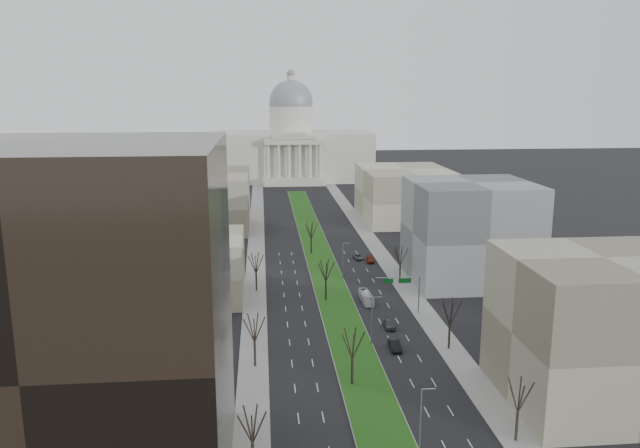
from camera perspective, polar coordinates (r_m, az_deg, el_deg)
ground at (r=176.14m, az=-0.16°, el=-2.71°), size 600.00×600.00×0.00m
median at (r=175.14m, az=-0.13°, el=-2.77°), size 8.00×222.03×0.20m
sidewalk_left at (r=151.44m, az=-5.93°, el=-5.26°), size 5.00×330.00×0.15m
sidewalk_right at (r=154.98m, az=7.17°, el=-4.88°), size 5.00×330.00×0.15m
capitol at (r=320.76m, az=-2.62°, el=7.01°), size 80.00×46.00×55.00m
building_glass_tower at (r=75.25m, az=-21.89°, el=-8.43°), size 34.00×30.00×40.00m
building_beige_left at (r=140.95m, az=-12.34°, el=-3.88°), size 26.00×22.00×14.00m
building_tan_right at (r=100.86m, az=24.05°, el=-8.83°), size 26.00×24.00×22.00m
building_grey_right at (r=153.56m, az=13.55°, el=-0.69°), size 28.00×26.00×24.00m
building_far_left at (r=213.51m, az=-10.56°, el=2.20°), size 30.00×40.00×18.00m
building_far_right at (r=223.33m, az=7.76°, el=2.73°), size 30.00×40.00×18.00m
tree_left_near at (r=77.86m, az=-6.23°, el=-17.74°), size 5.10×5.10×9.18m
tree_left_mid at (r=104.79m, az=-6.03°, el=-9.35°), size 5.40×5.40×9.72m
tree_left_far at (r=142.80m, az=-5.89°, el=-3.51°), size 5.28×5.28×9.50m
tree_right_near at (r=87.62m, az=17.74°, el=-14.63°), size 5.16×5.16×9.29m
tree_right_mid at (r=113.27m, az=11.83°, el=-7.78°), size 5.52×5.52×9.94m
tree_right_far at (r=150.32m, az=7.37°, el=-2.87°), size 5.04×5.04×9.07m
tree_median_a at (r=98.30m, az=2.98°, el=-10.79°), size 5.40×5.40×9.72m
tree_median_b at (r=135.73m, az=0.54°, el=-4.21°), size 5.40×5.40×9.72m
tree_median_c at (r=174.30m, az=-0.82°, el=-0.51°), size 5.40×5.40×9.72m
streetlamp_median_a at (r=82.74m, az=9.21°, el=-17.33°), size 1.90×0.20×9.16m
streetlamp_median_b at (r=113.73m, az=4.77°, el=-8.73°), size 1.90×0.20×9.16m
streetlamp_median_c at (r=151.30m, az=2.12°, el=-3.35°), size 1.90×0.20×9.16m
mast_arm_signs at (r=129.10m, az=7.89°, el=-5.62°), size 9.12×0.24×8.09m
car_grey_near at (r=123.25m, az=6.32°, el=-9.07°), size 1.93×4.75×1.61m
car_black at (r=113.80m, az=6.85°, el=-10.93°), size 1.87×5.06×1.65m
car_red at (r=167.98m, az=4.62°, el=-3.24°), size 2.61×5.26×1.47m
car_grey_far at (r=170.39m, az=3.51°, el=-3.03°), size 2.67×4.89×1.30m
box_van at (r=136.81m, az=4.25°, el=-6.68°), size 2.23×8.29×2.29m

